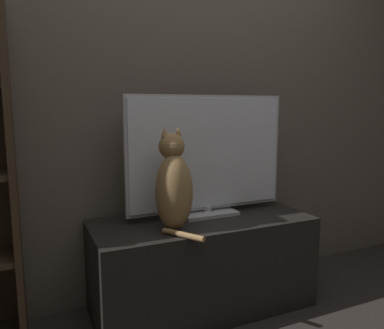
# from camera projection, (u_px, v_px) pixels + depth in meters

# --- Properties ---
(wall_back) EXTENTS (4.80, 0.05, 2.60)m
(wall_back) POSITION_uv_depth(u_px,v_px,m) (181.00, 80.00, 2.23)
(wall_back) COLOR #60564C
(wall_back) RESTS_ON ground_plane
(tv_stand) EXTENTS (1.22, 0.52, 0.52)m
(tv_stand) POSITION_uv_depth(u_px,v_px,m) (202.00, 264.00, 2.12)
(tv_stand) COLOR black
(tv_stand) RESTS_ON ground_plane
(tv) EXTENTS (0.96, 0.19, 0.68)m
(tv) POSITION_uv_depth(u_px,v_px,m) (207.00, 157.00, 2.12)
(tv) COLOR #B7B7BC
(tv) RESTS_ON tv_stand
(cat) EXTENTS (0.20, 0.33, 0.52)m
(cat) POSITION_uv_depth(u_px,v_px,m) (174.00, 186.00, 1.87)
(cat) COLOR #997547
(cat) RESTS_ON tv_stand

